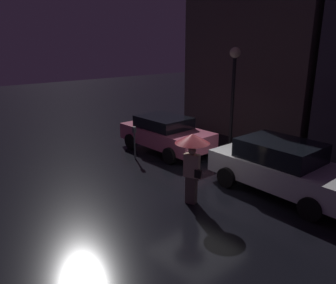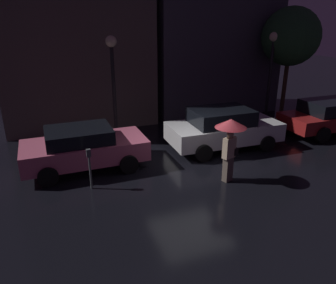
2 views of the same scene
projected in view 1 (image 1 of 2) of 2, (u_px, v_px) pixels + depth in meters
The scene contains 7 objects.
ground_plane at pixel (199, 184), 10.19m from camera, with size 60.00×60.00×0.00m, color black.
building_facade_left at pixel (258, 40), 14.93m from camera, with size 6.45×3.00×8.68m.
parked_car_pink at pixel (166, 133), 13.16m from camera, with size 3.95×2.00×1.39m.
parked_car_white at pixel (282, 167), 9.44m from camera, with size 4.24×2.07×1.52m.
pedestrian_with_umbrella at pixel (192, 151), 8.55m from camera, with size 0.92×0.92×1.96m.
parking_meter at pixel (134, 139), 12.21m from camera, with size 0.12×0.10×1.24m.
street_lamp_near at pixel (234, 79), 12.83m from camera, with size 0.42×0.42×4.07m.
Camera 1 is at (6.39, -6.93, 4.19)m, focal length 35.00 mm.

